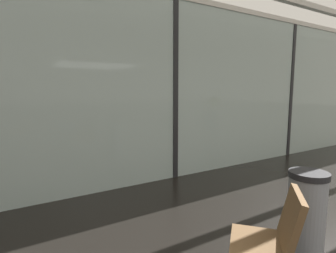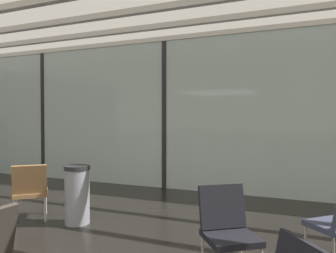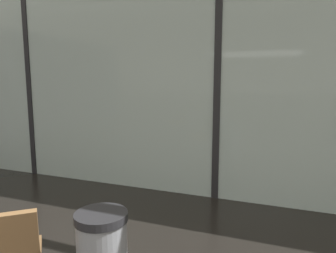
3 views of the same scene
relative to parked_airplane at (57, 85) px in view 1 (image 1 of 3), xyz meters
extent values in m
cube|color=#A3B7B2|center=(1.07, -6.04, -0.24)|extent=(14.00, 0.08, 3.27)
cube|color=black|center=(1.07, -6.04, -0.24)|extent=(0.10, 0.12, 3.27)
cube|color=black|center=(4.57, -6.04, -0.24)|extent=(0.10, 0.12, 3.27)
ellipsoid|color=#B2BCD6|center=(0.27, 0.00, 0.00)|extent=(13.04, 3.74, 3.74)
sphere|color=black|center=(-1.51, -1.72, 0.28)|extent=(0.28, 0.28, 0.28)
sphere|color=black|center=(-0.61, -1.72, 0.28)|extent=(0.28, 0.28, 0.28)
sphere|color=black|center=(0.29, -1.72, 0.28)|extent=(0.28, 0.28, 0.28)
sphere|color=black|center=(1.19, -1.72, 0.28)|extent=(0.28, 0.28, 0.28)
cube|color=brown|center=(0.05, -8.91, -1.47)|extent=(0.68, 0.68, 0.06)
cube|color=brown|center=(0.19, -9.07, -1.22)|extent=(0.45, 0.42, 0.44)
cylinder|color=gray|center=(0.07, -8.62, -1.69)|extent=(0.03, 0.03, 0.37)
cylinder|color=slate|center=(0.85, -8.81, -1.47)|extent=(0.36, 0.36, 0.80)
cylinder|color=black|center=(0.85, -8.81, -1.04)|extent=(0.38, 0.38, 0.06)
camera|label=1|loc=(-1.67, -10.26, -0.22)|focal=28.64mm
camera|label=2|loc=(3.92, -12.67, -0.32)|focal=34.53mm
camera|label=3|loc=(2.05, -10.61, -0.08)|focal=33.70mm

